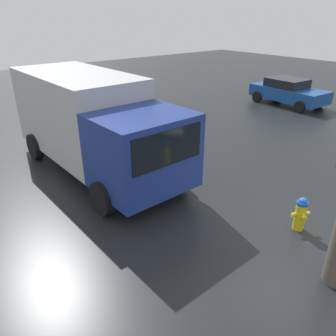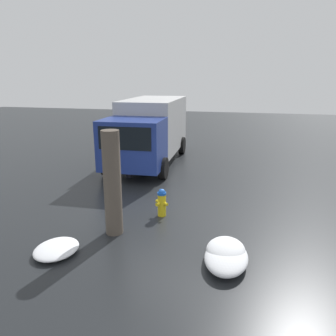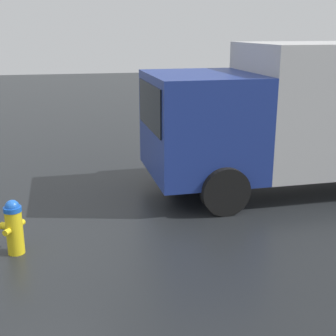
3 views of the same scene
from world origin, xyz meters
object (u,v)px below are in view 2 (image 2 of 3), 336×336
(tree_trunk, at_px, (112,183))
(pedestrian, at_px, (129,157))
(delivery_truck, at_px, (150,129))
(fire_hydrant, at_px, (162,202))

(tree_trunk, distance_m, pedestrian, 5.05)
(delivery_truck, xyz_separation_m, pedestrian, (-2.64, 0.16, -0.78))
(fire_hydrant, xyz_separation_m, tree_trunk, (-1.37, 0.98, 0.97))
(tree_trunk, bearing_deg, pedestrian, 15.21)
(fire_hydrant, bearing_deg, tree_trunk, -5.60)
(tree_trunk, xyz_separation_m, pedestrian, (4.84, 1.32, -0.56))
(fire_hydrant, distance_m, pedestrian, 4.18)
(delivery_truck, relative_size, pedestrian, 4.54)
(pedestrian, bearing_deg, tree_trunk, 47.52)
(fire_hydrant, bearing_deg, pedestrian, -116.75)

